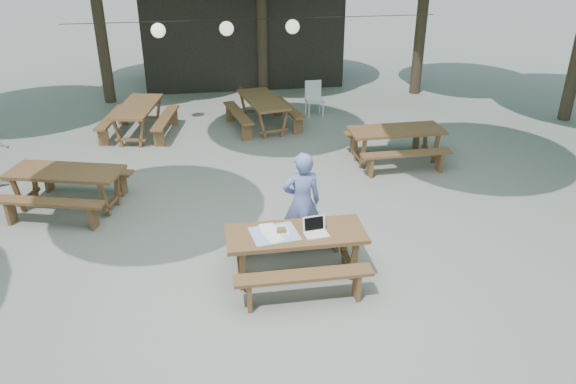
# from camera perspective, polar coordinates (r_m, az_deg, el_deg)

# --- Properties ---
(ground) EXTENTS (80.00, 80.00, 0.00)m
(ground) POSITION_cam_1_polar(r_m,az_deg,el_deg) (9.20, -2.00, -5.25)
(ground) COLOR slate
(ground) RESTS_ON ground
(pavilion) EXTENTS (6.00, 3.00, 2.80)m
(pavilion) POSITION_cam_1_polar(r_m,az_deg,el_deg) (18.67, -4.76, 15.59)
(pavilion) COLOR black
(pavilion) RESTS_ON ground
(main_picnic_table) EXTENTS (2.00, 1.58, 0.75)m
(main_picnic_table) POSITION_cam_1_polar(r_m,az_deg,el_deg) (8.21, 0.78, -6.28)
(main_picnic_table) COLOR #50361C
(main_picnic_table) RESTS_ON ground
(picnic_table_nw) EXTENTS (2.26, 2.05, 0.75)m
(picnic_table_nw) POSITION_cam_1_polar(r_m,az_deg,el_deg) (10.86, -21.44, 0.31)
(picnic_table_nw) COLOR #50361C
(picnic_table_nw) RESTS_ON ground
(picnic_table_ne) EXTENTS (2.01, 1.61, 0.75)m
(picnic_table_ne) POSITION_cam_1_polar(r_m,az_deg,el_deg) (12.32, 10.84, 4.72)
(picnic_table_ne) COLOR #50361C
(picnic_table_ne) RESTS_ON ground
(picnic_table_far_w) EXTENTS (1.91, 2.16, 0.75)m
(picnic_table_far_w) POSITION_cam_1_polar(r_m,az_deg,el_deg) (14.13, -14.91, 7.10)
(picnic_table_far_w) COLOR #50361C
(picnic_table_far_w) RESTS_ON ground
(picnic_table_far_e) EXTENTS (1.90, 2.16, 0.75)m
(picnic_table_far_e) POSITION_cam_1_polar(r_m,az_deg,el_deg) (14.21, -2.55, 8.07)
(picnic_table_far_e) COLOR #50361C
(picnic_table_far_e) RESTS_ON ground
(woman) EXTENTS (0.61, 0.41, 1.65)m
(woman) POSITION_cam_1_polar(r_m,az_deg,el_deg) (8.68, 1.41, -1.06)
(woman) COLOR #6877BD
(woman) RESTS_ON ground
(plastic_chair) EXTENTS (0.46, 0.46, 0.90)m
(plastic_chair) POSITION_cam_1_polar(r_m,az_deg,el_deg) (15.20, 2.69, 8.75)
(plastic_chair) COLOR silver
(plastic_chair) RESTS_ON ground
(laptop) EXTENTS (0.36, 0.30, 0.24)m
(laptop) POSITION_cam_1_polar(r_m,az_deg,el_deg) (7.98, 2.78, -3.82)
(laptop) COLOR white
(laptop) RESTS_ON main_picnic_table
(tabletop_clutter) EXTENTS (0.72, 0.63, 0.08)m
(tabletop_clutter) POSITION_cam_1_polar(r_m,az_deg,el_deg) (7.99, -1.27, -4.16)
(tabletop_clutter) COLOR #396EC3
(tabletop_clutter) RESTS_ON main_picnic_table
(paper_lanterns) EXTENTS (9.00, 0.34, 0.38)m
(paper_lanterns) POSITION_cam_1_polar(r_m,az_deg,el_deg) (14.03, -6.21, 16.20)
(paper_lanterns) COLOR black
(paper_lanterns) RESTS_ON ground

